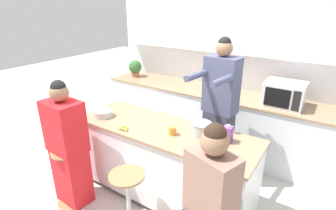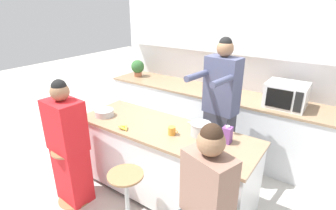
{
  "view_description": "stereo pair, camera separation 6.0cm",
  "coord_description": "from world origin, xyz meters",
  "px_view_note": "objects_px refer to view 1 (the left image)",
  "views": [
    {
      "loc": [
        1.43,
        -2.09,
        2.16
      ],
      "look_at": [
        0.0,
        0.07,
        1.13
      ],
      "focal_mm": 28.0,
      "sensor_mm": 36.0,
      "label": 1
    },
    {
      "loc": [
        1.48,
        -2.05,
        2.16
      ],
      "look_at": [
        0.0,
        0.07,
        1.13
      ],
      "focal_mm": 28.0,
      "sensor_mm": 36.0,
      "label": 2
    }
  ],
  "objects_px": {
    "kitchen_island": "(165,163)",
    "microwave": "(284,94)",
    "coffee_cup_near": "(172,131)",
    "cooking_pot": "(201,129)",
    "fruit_bowl": "(104,113)",
    "potted_plant": "(135,68)",
    "person_wrapped_blanket": "(68,148)",
    "juice_carton": "(228,134)",
    "person_cooking": "(219,114)",
    "bar_stool_leftmost": "(71,176)",
    "bar_stool_center": "(129,203)",
    "banana_bunch": "(124,128)"
  },
  "relations": [
    {
      "from": "person_wrapped_blanket",
      "to": "banana_bunch",
      "type": "relative_size",
      "value": 10.42
    },
    {
      "from": "kitchen_island",
      "to": "coffee_cup_near",
      "type": "bearing_deg",
      "value": -24.52
    },
    {
      "from": "person_wrapped_blanket",
      "to": "juice_carton",
      "type": "xyz_separation_m",
      "value": [
        1.49,
        0.74,
        0.28
      ]
    },
    {
      "from": "person_cooking",
      "to": "fruit_bowl",
      "type": "distance_m",
      "value": 1.37
    },
    {
      "from": "person_wrapped_blanket",
      "to": "microwave",
      "type": "relative_size",
      "value": 3.02
    },
    {
      "from": "potted_plant",
      "to": "juice_carton",
      "type": "bearing_deg",
      "value": -29.71
    },
    {
      "from": "person_wrapped_blanket",
      "to": "coffee_cup_near",
      "type": "distance_m",
      "value": 1.15
    },
    {
      "from": "person_wrapped_blanket",
      "to": "potted_plant",
      "type": "xyz_separation_m",
      "value": [
        -0.74,
        2.02,
        0.38
      ]
    },
    {
      "from": "kitchen_island",
      "to": "person_cooking",
      "type": "relative_size",
      "value": 1.13
    },
    {
      "from": "potted_plant",
      "to": "person_cooking",
      "type": "bearing_deg",
      "value": -21.17
    },
    {
      "from": "kitchen_island",
      "to": "bar_stool_leftmost",
      "type": "distance_m",
      "value": 1.06
    },
    {
      "from": "bar_stool_leftmost",
      "to": "potted_plant",
      "type": "distance_m",
      "value": 2.29
    },
    {
      "from": "kitchen_island",
      "to": "fruit_bowl",
      "type": "xyz_separation_m",
      "value": [
        -0.78,
        -0.13,
        0.47
      ]
    },
    {
      "from": "juice_carton",
      "to": "potted_plant",
      "type": "distance_m",
      "value": 2.57
    },
    {
      "from": "fruit_bowl",
      "to": "potted_plant",
      "type": "height_order",
      "value": "potted_plant"
    },
    {
      "from": "person_cooking",
      "to": "cooking_pot",
      "type": "relative_size",
      "value": 6.0
    },
    {
      "from": "kitchen_island",
      "to": "cooking_pot",
      "type": "bearing_deg",
      "value": 14.16
    },
    {
      "from": "kitchen_island",
      "to": "person_wrapped_blanket",
      "type": "distance_m",
      "value": 1.07
    },
    {
      "from": "kitchen_island",
      "to": "coffee_cup_near",
      "type": "distance_m",
      "value": 0.51
    },
    {
      "from": "cooking_pot",
      "to": "bar_stool_center",
      "type": "bearing_deg",
      "value": -118.23
    },
    {
      "from": "bar_stool_center",
      "to": "juice_carton",
      "type": "xyz_separation_m",
      "value": [
        0.67,
        0.73,
        0.62
      ]
    },
    {
      "from": "juice_carton",
      "to": "potted_plant",
      "type": "height_order",
      "value": "potted_plant"
    },
    {
      "from": "person_wrapped_blanket",
      "to": "juice_carton",
      "type": "height_order",
      "value": "person_wrapped_blanket"
    },
    {
      "from": "microwave",
      "to": "fruit_bowl",
      "type": "bearing_deg",
      "value": -139.21
    },
    {
      "from": "cooking_pot",
      "to": "coffee_cup_near",
      "type": "distance_m",
      "value": 0.29
    },
    {
      "from": "fruit_bowl",
      "to": "microwave",
      "type": "relative_size",
      "value": 0.46
    },
    {
      "from": "cooking_pot",
      "to": "fruit_bowl",
      "type": "xyz_separation_m",
      "value": [
        -1.17,
        -0.23,
        -0.03
      ]
    },
    {
      "from": "person_cooking",
      "to": "fruit_bowl",
      "type": "xyz_separation_m",
      "value": [
        -1.14,
        -0.77,
        0.02
      ]
    },
    {
      "from": "bar_stool_leftmost",
      "to": "fruit_bowl",
      "type": "relative_size",
      "value": 3.05
    },
    {
      "from": "microwave",
      "to": "potted_plant",
      "type": "height_order",
      "value": "microwave"
    },
    {
      "from": "fruit_bowl",
      "to": "potted_plant",
      "type": "bearing_deg",
      "value": 117.34
    },
    {
      "from": "potted_plant",
      "to": "kitchen_island",
      "type": "bearing_deg",
      "value": -41.4
    },
    {
      "from": "bar_stool_leftmost",
      "to": "bar_stool_center",
      "type": "relative_size",
      "value": 1.0
    },
    {
      "from": "person_wrapped_blanket",
      "to": "microwave",
      "type": "height_order",
      "value": "person_wrapped_blanket"
    },
    {
      "from": "microwave",
      "to": "bar_stool_center",
      "type": "bearing_deg",
      "value": -115.28
    },
    {
      "from": "bar_stool_center",
      "to": "person_wrapped_blanket",
      "type": "height_order",
      "value": "person_wrapped_blanket"
    },
    {
      "from": "bar_stool_leftmost",
      "to": "potted_plant",
      "type": "bearing_deg",
      "value": 110.09
    },
    {
      "from": "kitchen_island",
      "to": "microwave",
      "type": "bearing_deg",
      "value": 55.34
    },
    {
      "from": "juice_carton",
      "to": "bar_stool_center",
      "type": "bearing_deg",
      "value": -132.69
    },
    {
      "from": "person_cooking",
      "to": "kitchen_island",
      "type": "bearing_deg",
      "value": -112.22
    },
    {
      "from": "kitchen_island",
      "to": "coffee_cup_near",
      "type": "xyz_separation_m",
      "value": [
        0.14,
        -0.07,
        0.48
      ]
    },
    {
      "from": "kitchen_island",
      "to": "person_cooking",
      "type": "bearing_deg",
      "value": 60.88
    },
    {
      "from": "microwave",
      "to": "potted_plant",
      "type": "relative_size",
      "value": 1.65
    },
    {
      "from": "kitchen_island",
      "to": "coffee_cup_near",
      "type": "height_order",
      "value": "coffee_cup_near"
    },
    {
      "from": "cooking_pot",
      "to": "potted_plant",
      "type": "relative_size",
      "value": 1.04
    },
    {
      "from": "cooking_pot",
      "to": "potted_plant",
      "type": "distance_m",
      "value": 2.34
    },
    {
      "from": "bar_stool_leftmost",
      "to": "person_cooking",
      "type": "bearing_deg",
      "value": 47.84
    },
    {
      "from": "bar_stool_leftmost",
      "to": "cooking_pot",
      "type": "xyz_separation_m",
      "value": [
        1.2,
        0.76,
        0.61
      ]
    },
    {
      "from": "bar_stool_center",
      "to": "person_cooking",
      "type": "height_order",
      "value": "person_cooking"
    },
    {
      "from": "cooking_pot",
      "to": "coffee_cup_near",
      "type": "height_order",
      "value": "cooking_pot"
    }
  ]
}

